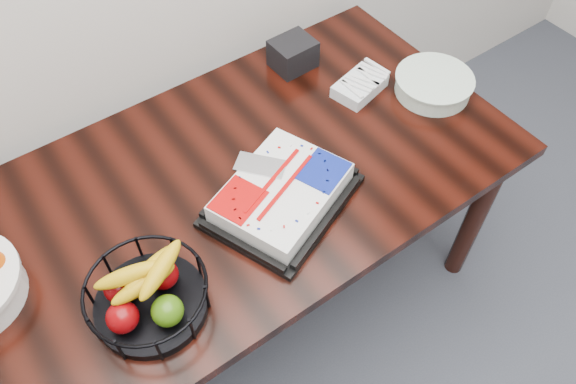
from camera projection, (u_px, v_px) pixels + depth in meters
table at (221, 206)px, 1.68m from camera, size 1.80×0.90×0.75m
cake_tray at (282, 194)px, 1.55m from camera, size 0.49×0.44×0.08m
fruit_basket at (148, 295)px, 1.33m from camera, size 0.29×0.29×0.16m
plate_stack at (433, 85)px, 1.83m from camera, size 0.26×0.26×0.06m
fork_bag at (360, 86)px, 1.84m from camera, size 0.19×0.15×0.05m
napkin_box at (293, 54)px, 1.90m from camera, size 0.14×0.12×0.10m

